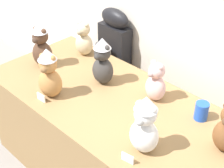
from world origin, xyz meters
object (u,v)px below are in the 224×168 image
object	(u,v)px
display_table	(112,141)
teddy_bear_charcoal	(103,62)
instrument_case	(115,66)
teddy_bear_sand	(84,40)
teddy_bear_caramel	(49,74)
teddy_bear_snow	(145,125)
teddy_bear_blush	(156,82)
teddy_bear_cocoa	(41,45)
party_cup_blue	(201,111)

from	to	relation	value
display_table	teddy_bear_charcoal	bearing A→B (deg)	151.79
display_table	instrument_case	bearing A→B (deg)	132.72
teddy_bear_charcoal	teddy_bear_sand	size ratio (longest dim) A/B	1.23
display_table	teddy_bear_caramel	distance (m)	0.66
teddy_bear_snow	teddy_bear_blush	bearing A→B (deg)	113.42
instrument_case	teddy_bear_caramel	distance (m)	0.88
teddy_bear_cocoa	instrument_case	bearing A→B (deg)	65.67
instrument_case	party_cup_blue	world-z (taller)	instrument_case
teddy_bear_charcoal	party_cup_blue	distance (m)	0.71
display_table	teddy_bear_cocoa	distance (m)	0.85
display_table	teddy_bear_caramel	xyz separation A→B (m)	(-0.31, -0.24, 0.53)
teddy_bear_charcoal	teddy_bear_sand	xyz separation A→B (m)	(-0.39, 0.18, -0.04)
teddy_bear_cocoa	teddy_bear_caramel	xyz separation A→B (m)	(0.35, -0.19, -0.00)
display_table	teddy_bear_blush	xyz separation A→B (m)	(0.19, 0.20, 0.49)
instrument_case	teddy_bear_blush	world-z (taller)	instrument_case
teddy_bear_cocoa	teddy_bear_caramel	world-z (taller)	same
instrument_case	teddy_bear_caramel	xyz separation A→B (m)	(0.19, -0.78, 0.36)
teddy_bear_snow	teddy_bear_charcoal	size ratio (longest dim) A/B	1.03
teddy_bear_charcoal	teddy_bear_cocoa	bearing A→B (deg)	-166.39
instrument_case	teddy_bear_charcoal	xyz separation A→B (m)	(0.32, -0.44, 0.36)
teddy_bear_cocoa	teddy_bear_charcoal	xyz separation A→B (m)	(0.48, 0.15, -0.00)
teddy_bear_cocoa	teddy_bear_blush	xyz separation A→B (m)	(0.85, 0.25, -0.04)
instrument_case	teddy_bear_cocoa	bearing A→B (deg)	-102.44
instrument_case	teddy_bear_sand	bearing A→B (deg)	-102.54
teddy_bear_sand	teddy_bear_snow	bearing A→B (deg)	-36.22
teddy_bear_blush	teddy_bear_caramel	xyz separation A→B (m)	(-0.50, -0.44, 0.04)
teddy_bear_snow	teddy_bear_blush	distance (m)	0.46
instrument_case	teddy_bear_caramel	bearing A→B (deg)	-73.64
teddy_bear_blush	teddy_bear_charcoal	bearing A→B (deg)	-154.41
instrument_case	teddy_bear_snow	xyz separation A→B (m)	(0.93, -0.74, 0.36)
teddy_bear_charcoal	teddy_bear_caramel	bearing A→B (deg)	-114.07
teddy_bear_snow	teddy_bear_caramel	distance (m)	0.74
display_table	teddy_bear_cocoa	xyz separation A→B (m)	(-0.66, -0.05, 0.53)
teddy_bear_snow	instrument_case	bearing A→B (deg)	133.69
display_table	instrument_case	world-z (taller)	instrument_case
teddy_bear_sand	teddy_bear_caramel	xyz separation A→B (m)	(0.26, -0.52, 0.04)
teddy_bear_cocoa	party_cup_blue	world-z (taller)	teddy_bear_cocoa
teddy_bear_caramel	instrument_case	bearing A→B (deg)	81.31
instrument_case	teddy_bear_snow	distance (m)	1.24
display_table	instrument_case	xyz separation A→B (m)	(-0.50, 0.54, 0.16)
display_table	teddy_bear_sand	bearing A→B (deg)	154.36
display_table	teddy_bear_blush	size ratio (longest dim) A/B	6.61
party_cup_blue	teddy_bear_caramel	bearing A→B (deg)	-149.72
teddy_bear_sand	teddy_bear_blush	size ratio (longest dim) A/B	1.00
teddy_bear_snow	teddy_bear_charcoal	xyz separation A→B (m)	(-0.61, 0.30, -0.00)
teddy_bear_charcoal	party_cup_blue	bearing A→B (deg)	7.38
teddy_bear_cocoa	display_table	bearing A→B (deg)	-4.82
teddy_bear_caramel	party_cup_blue	world-z (taller)	teddy_bear_caramel
party_cup_blue	teddy_bear_sand	bearing A→B (deg)	177.77
display_table	party_cup_blue	world-z (taller)	party_cup_blue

